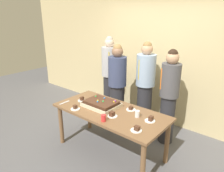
# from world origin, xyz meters

# --- Properties ---
(ground_plane) EXTENTS (12.00, 12.00, 0.00)m
(ground_plane) POSITION_xyz_m (0.00, 0.00, 0.00)
(ground_plane) COLOR #5B5B60
(interior_back_panel) EXTENTS (8.00, 0.12, 3.00)m
(interior_back_panel) POSITION_xyz_m (0.00, 1.60, 1.50)
(interior_back_panel) COLOR #CCB784
(interior_back_panel) RESTS_ON ground_plane
(party_table) EXTENTS (1.84, 0.85, 0.76)m
(party_table) POSITION_xyz_m (0.00, 0.00, 0.67)
(party_table) COLOR brown
(party_table) RESTS_ON ground_plane
(sheet_cake) EXTENTS (0.57, 0.43, 0.12)m
(sheet_cake) POSITION_xyz_m (-0.22, 0.03, 0.81)
(sheet_cake) COLOR beige
(sheet_cake) RESTS_ON party_table
(plated_slice_near_left) EXTENTS (0.15, 0.15, 0.06)m
(plated_slice_near_left) POSITION_xyz_m (0.24, 0.23, 0.78)
(plated_slice_near_left) COLOR white
(plated_slice_near_left) RESTS_ON party_table
(plated_slice_near_right) EXTENTS (0.15, 0.15, 0.08)m
(plated_slice_near_right) POSITION_xyz_m (0.67, 0.10, 0.79)
(plated_slice_near_right) COLOR white
(plated_slice_near_right) RESTS_ON party_table
(plated_slice_far_left) EXTENTS (0.15, 0.15, 0.07)m
(plated_slice_far_left) POSITION_xyz_m (-0.63, -0.02, 0.79)
(plated_slice_far_left) COLOR white
(plated_slice_far_left) RESTS_ON party_table
(plated_slice_far_right) EXTENTS (0.15, 0.15, 0.08)m
(plated_slice_far_right) POSITION_xyz_m (0.16, -0.14, 0.79)
(plated_slice_far_right) COLOR white
(plated_slice_far_right) RESTS_ON party_table
(plated_slice_center_front) EXTENTS (0.15, 0.15, 0.07)m
(plated_slice_center_front) POSITION_xyz_m (-0.46, -0.32, 0.78)
(plated_slice_center_front) COLOR white
(plated_slice_center_front) RESTS_ON party_table
(plated_slice_center_back) EXTENTS (0.15, 0.15, 0.07)m
(plated_slice_center_back) POSITION_xyz_m (0.66, -0.25, 0.79)
(plated_slice_center_back) COLOR white
(plated_slice_center_back) RESTS_ON party_table
(drink_cup_nearest) EXTENTS (0.07, 0.07, 0.10)m
(drink_cup_nearest) POSITION_xyz_m (0.15, -0.33, 0.81)
(drink_cup_nearest) COLOR red
(drink_cup_nearest) RESTS_ON party_table
(drink_cup_middle) EXTENTS (0.07, 0.07, 0.10)m
(drink_cup_middle) POSITION_xyz_m (0.45, 0.09, 0.81)
(drink_cup_middle) COLOR white
(drink_cup_middle) RESTS_ON party_table
(cake_server_utensil) EXTENTS (0.03, 0.20, 0.01)m
(cake_server_utensil) POSITION_xyz_m (-0.80, -0.27, 0.77)
(cake_server_utensil) COLOR silver
(cake_server_utensil) RESTS_ON party_table
(person_serving_front) EXTENTS (0.32, 0.32, 1.68)m
(person_serving_front) POSITION_xyz_m (0.56, 0.89, 0.88)
(person_serving_front) COLOR #28282D
(person_serving_front) RESTS_ON ground_plane
(person_green_shirt_behind) EXTENTS (0.34, 0.34, 1.77)m
(person_green_shirt_behind) POSITION_xyz_m (-0.95, 1.11, 0.92)
(person_green_shirt_behind) COLOR #28282D
(person_green_shirt_behind) RESTS_ON ground_plane
(person_striped_tie_right) EXTENTS (0.35, 0.35, 1.69)m
(person_striped_tie_right) POSITION_xyz_m (-0.43, 0.73, 0.88)
(person_striped_tie_right) COLOR #28282D
(person_striped_tie_right) RESTS_ON ground_plane
(person_far_right_suit) EXTENTS (0.36, 0.36, 1.74)m
(person_far_right_suit) POSITION_xyz_m (-0.00, 1.04, 0.90)
(person_far_right_suit) COLOR #28282D
(person_far_right_suit) RESTS_ON ground_plane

